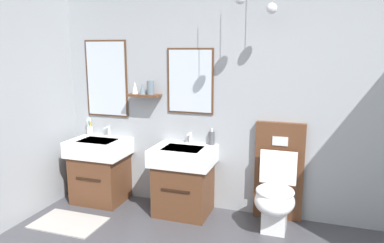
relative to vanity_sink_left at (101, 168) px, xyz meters
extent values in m
cube|color=#999EA3|center=(1.82, 0.28, 0.98)|extent=(4.81, 0.12, 2.71)
cube|color=#4C301E|center=(0.00, 0.21, 1.00)|extent=(0.52, 0.02, 0.86)
cube|color=silver|center=(0.00, 0.20, 1.00)|extent=(0.48, 0.01, 0.82)
cube|color=#4C301E|center=(1.00, 0.21, 1.00)|extent=(0.50, 0.02, 0.68)
cube|color=silver|center=(1.00, 0.20, 1.00)|extent=(0.46, 0.01, 0.64)
cube|color=#56331E|center=(0.50, 0.14, 0.84)|extent=(0.36, 0.14, 0.02)
cone|color=white|center=(0.39, 0.15, 0.92)|extent=(0.07, 0.07, 0.13)
cone|color=slate|center=(0.49, 0.13, 0.91)|extent=(0.08, 0.08, 0.12)
cylinder|color=slate|center=(0.58, 0.12, 0.92)|extent=(0.08, 0.08, 0.15)
sphere|color=silver|center=(1.84, -0.03, 1.67)|extent=(0.10, 0.10, 0.10)
cube|color=#9E9993|center=(0.00, -0.61, -0.37)|extent=(0.68, 0.44, 0.01)
cube|color=#56331E|center=(0.00, 0.00, -0.11)|extent=(0.55, 0.48, 0.54)
cube|color=black|center=(0.00, -0.24, -0.04)|extent=(0.30, 0.01, 0.02)
cube|color=white|center=(0.00, 0.00, 0.25)|extent=(0.63, 0.51, 0.17)
cube|color=silver|center=(0.00, -0.03, 0.32)|extent=(0.39, 0.28, 0.03)
cylinder|color=silver|center=(0.00, 0.21, 0.39)|extent=(0.03, 0.03, 0.11)
cylinder|color=silver|center=(0.00, 0.15, 0.44)|extent=(0.02, 0.11, 0.02)
cube|color=#56331E|center=(1.00, 0.00, -0.11)|extent=(0.55, 0.48, 0.54)
cube|color=black|center=(1.00, -0.24, -0.04)|extent=(0.30, 0.01, 0.02)
cube|color=white|center=(1.00, 0.00, 0.25)|extent=(0.63, 0.51, 0.17)
cube|color=silver|center=(1.00, -0.03, 0.32)|extent=(0.39, 0.28, 0.03)
cylinder|color=silver|center=(1.00, 0.21, 0.39)|extent=(0.03, 0.03, 0.11)
cylinder|color=silver|center=(1.00, 0.15, 0.44)|extent=(0.02, 0.11, 0.02)
cube|color=#56331E|center=(1.95, 0.20, 0.12)|extent=(0.48, 0.10, 1.00)
cube|color=silver|center=(1.95, 0.15, 0.44)|extent=(0.15, 0.01, 0.09)
cube|color=white|center=(1.95, -0.06, -0.21)|extent=(0.22, 0.30, 0.34)
ellipsoid|color=white|center=(1.95, -0.14, -0.06)|extent=(0.37, 0.46, 0.24)
torus|color=white|center=(1.95, -0.14, 0.04)|extent=(0.35, 0.35, 0.04)
cube|color=white|center=(1.95, 0.08, 0.20)|extent=(0.35, 0.03, 0.33)
cylinder|color=silver|center=(-0.24, 0.18, 0.38)|extent=(0.07, 0.07, 0.09)
cylinder|color=yellow|center=(-0.23, 0.18, 0.44)|extent=(0.01, 0.02, 0.16)
cube|color=white|center=(-0.22, 0.17, 0.51)|extent=(0.01, 0.02, 0.03)
cylinder|color=#33B266|center=(-0.25, 0.19, 0.44)|extent=(0.02, 0.01, 0.17)
cube|color=white|center=(-0.26, 0.19, 0.52)|extent=(0.01, 0.02, 0.03)
cylinder|color=white|center=(-0.24, 0.16, 0.43)|extent=(0.02, 0.01, 0.16)
cube|color=white|center=(-0.25, 0.16, 0.51)|extent=(0.01, 0.02, 0.03)
cylinder|color=#4C4C51|center=(1.25, 0.19, 0.41)|extent=(0.06, 0.06, 0.14)
cylinder|color=silver|center=(1.25, 0.19, 0.50)|extent=(0.02, 0.02, 0.04)
camera|label=1|loc=(2.23, -3.36, 1.32)|focal=33.81mm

